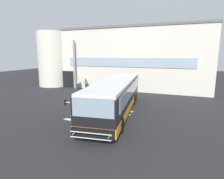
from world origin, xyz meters
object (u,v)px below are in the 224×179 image
(bus_main_foreground, at_px, (116,96))
(passenger_by_doorway, at_px, (86,83))
(safety_bollard_yellow, at_px, (133,92))
(passenger_near_column, at_px, (78,83))
(entry_support_column, at_px, (75,65))

(bus_main_foreground, bearing_deg, passenger_by_doorway, 132.57)
(bus_main_foreground, height_order, safety_bollard_yellow, bus_main_foreground)
(passenger_near_column, distance_m, safety_bollard_yellow, 8.25)
(passenger_by_doorway, xyz_separation_m, safety_bollard_yellow, (6.98, -1.32, -0.48))
(safety_bollard_yellow, bearing_deg, passenger_by_doorway, 169.31)
(safety_bollard_yellow, bearing_deg, bus_main_foreground, -88.04)
(bus_main_foreground, distance_m, passenger_by_doorway, 10.65)
(entry_support_column, height_order, safety_bollard_yellow, entry_support_column)
(entry_support_column, xyz_separation_m, passenger_by_doorway, (1.96, -0.48, -2.45))
(entry_support_column, distance_m, passenger_near_column, 2.63)
(entry_support_column, relative_size, safety_bollard_yellow, 7.51)
(passenger_by_doorway, distance_m, safety_bollard_yellow, 7.12)
(passenger_near_column, bearing_deg, passenger_by_doorway, 2.65)
(entry_support_column, xyz_separation_m, bus_main_foreground, (9.17, -8.32, -2.05))
(bus_main_foreground, bearing_deg, passenger_near_column, 137.06)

